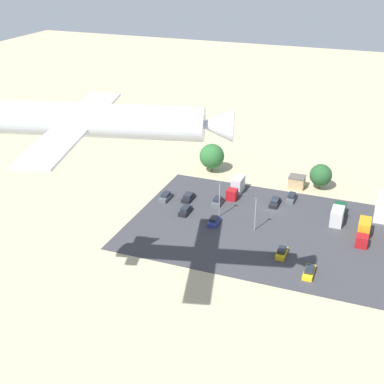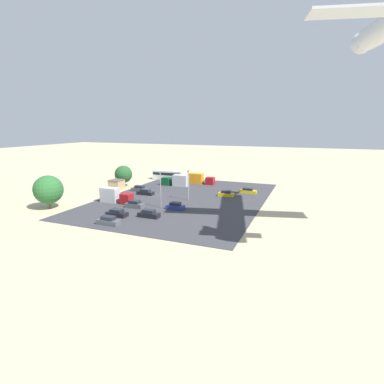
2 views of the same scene
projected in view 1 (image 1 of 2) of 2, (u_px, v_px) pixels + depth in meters
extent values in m
plane|color=tan|center=(273.00, 209.00, 119.18)|extent=(400.00, 400.00, 0.00)
cube|color=#38383D|center=(263.00, 228.00, 111.12)|extent=(54.55, 38.94, 0.08)
cube|color=tan|center=(297.00, 182.00, 128.72)|extent=(3.62, 3.39, 2.82)
cube|color=#59514C|center=(297.00, 177.00, 128.09)|extent=(3.86, 3.63, 0.12)
cube|color=silver|center=(382.00, 207.00, 116.54)|extent=(2.59, 10.63, 3.15)
cube|color=black|center=(382.00, 204.00, 116.29)|extent=(2.63, 10.21, 0.88)
cube|color=black|center=(275.00, 203.00, 120.60)|extent=(1.84, 4.57, 0.88)
cube|color=#1E232D|center=(275.00, 200.00, 120.27)|extent=(1.55, 2.56, 0.64)
cube|color=#4C5156|center=(166.00, 198.00, 123.12)|extent=(1.76, 4.50, 0.93)
cube|color=#1E232D|center=(166.00, 194.00, 122.77)|extent=(1.48, 2.52, 0.68)
cube|color=#4C5156|center=(218.00, 202.00, 120.84)|extent=(1.85, 4.22, 0.96)
cube|color=#1E232D|center=(218.00, 199.00, 120.49)|extent=(1.55, 2.37, 0.70)
cube|color=black|center=(188.00, 198.00, 122.91)|extent=(1.94, 4.39, 0.88)
cube|color=#1E232D|center=(188.00, 195.00, 122.58)|extent=(1.63, 2.46, 0.65)
cube|color=#4C5156|center=(291.00, 198.00, 122.70)|extent=(1.70, 4.67, 0.95)
cube|color=#1E232D|center=(292.00, 195.00, 122.35)|extent=(1.43, 2.62, 0.69)
cube|color=gold|center=(309.00, 273.00, 95.52)|extent=(1.76, 4.65, 0.82)
cube|color=#1E232D|center=(309.00, 269.00, 95.22)|extent=(1.48, 2.60, 0.60)
cube|color=gold|center=(282.00, 253.00, 101.23)|extent=(1.71, 4.06, 0.92)
cube|color=#1E232D|center=(282.00, 250.00, 100.89)|extent=(1.43, 2.27, 0.67)
cube|color=black|center=(185.00, 211.00, 116.92)|extent=(1.76, 4.42, 0.93)
cube|color=#1E232D|center=(185.00, 208.00, 116.58)|extent=(1.48, 2.47, 0.68)
cube|color=navy|center=(214.00, 222.00, 112.47)|extent=(1.77, 4.01, 0.92)
cube|color=#1E232D|center=(214.00, 219.00, 112.13)|extent=(1.49, 2.25, 0.68)
cube|color=#0C4723|center=(340.00, 209.00, 116.33)|extent=(2.46, 2.54, 2.40)
cube|color=#B2B2B7|center=(337.00, 216.00, 112.07)|extent=(2.46, 4.51, 3.43)
cube|color=maroon|center=(232.00, 194.00, 122.84)|extent=(2.31, 2.50, 2.44)
cube|color=#B2B2B7|center=(238.00, 184.00, 126.59)|extent=(2.31, 4.44, 3.49)
cube|color=maroon|center=(362.00, 241.00, 104.06)|extent=(2.31, 2.52, 2.28)
cube|color=orange|center=(364.00, 228.00, 107.86)|extent=(2.31, 4.48, 3.26)
cylinder|color=brown|center=(212.00, 168.00, 137.73)|extent=(0.36, 0.36, 1.93)
sphere|color=#28602D|center=(212.00, 156.00, 136.30)|extent=(6.36, 6.36, 6.36)
cylinder|color=brown|center=(320.00, 186.00, 128.25)|extent=(0.36, 0.36, 1.67)
sphere|color=#235128|center=(321.00, 175.00, 127.04)|extent=(5.29, 5.29, 5.29)
cylinder|color=gray|center=(255.00, 215.00, 108.74)|extent=(0.20, 0.20, 7.10)
cube|color=#4C4C51|center=(256.00, 199.00, 107.14)|extent=(0.90, 0.28, 0.20)
cylinder|color=gray|center=(219.00, 200.00, 114.02)|extent=(0.20, 0.20, 7.81)
cube|color=#4C4C51|center=(220.00, 183.00, 112.27)|extent=(0.90, 0.28, 0.20)
cylinder|color=silver|center=(74.00, 120.00, 66.81)|extent=(32.70, 12.21, 4.26)
cone|color=silver|center=(215.00, 125.00, 64.91)|extent=(5.54, 5.08, 4.05)
cube|color=silver|center=(75.00, 125.00, 67.08)|extent=(11.70, 29.61, 0.36)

